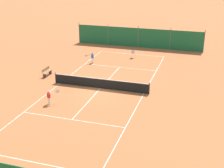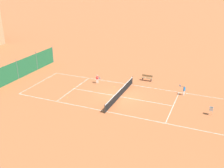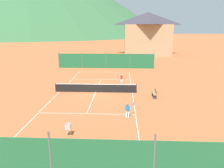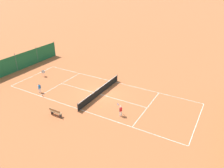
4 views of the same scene
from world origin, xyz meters
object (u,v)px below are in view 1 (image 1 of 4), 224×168
object	(u,v)px
player_far_service	(49,96)
tennis_ball_mid_court	(109,120)
player_far_baseline	(92,57)
courtside_bench	(47,72)
tennis_net	(100,83)
tennis_ball_by_net_right	(67,92)
ball_hopper	(133,52)
tennis_ball_service_box	(64,121)

from	to	relation	value
player_far_service	tennis_ball_mid_court	size ratio (longest dim) A/B	18.36
player_far_baseline	tennis_ball_mid_court	xyz separation A→B (m)	(-6.14, 12.76, -0.68)
tennis_ball_mid_court	courtside_bench	xyz separation A→B (m)	(9.04, -7.34, 0.42)
tennis_net	tennis_ball_mid_court	size ratio (longest dim) A/B	139.09
tennis_ball_by_net_right	ball_hopper	xyz separation A→B (m)	(-3.06, -12.20, 0.62)
player_far_service	ball_hopper	bearing A→B (deg)	-102.96
tennis_ball_service_box	player_far_baseline	bearing A→B (deg)	-77.67
tennis_ball_mid_court	courtside_bench	distance (m)	11.65
player_far_baseline	courtside_bench	world-z (taller)	player_far_baseline
player_far_service	tennis_ball_mid_court	bearing A→B (deg)	166.52
tennis_net	tennis_ball_mid_court	xyz separation A→B (m)	(-2.70, 5.76, -0.47)
player_far_baseline	tennis_ball_by_net_right	size ratio (longest dim) A/B	18.54
player_far_service	tennis_ball_service_box	world-z (taller)	player_far_service
player_far_baseline	ball_hopper	distance (m)	5.26
tennis_net	ball_hopper	bearing A→B (deg)	-93.05
tennis_net	ball_hopper	xyz separation A→B (m)	(-0.56, -10.40, 0.15)
player_far_service	courtside_bench	distance (m)	6.95
tennis_ball_mid_court	courtside_bench	bearing A→B (deg)	-39.06
tennis_ball_mid_court	tennis_ball_by_net_right	bearing A→B (deg)	-37.37
tennis_net	courtside_bench	world-z (taller)	tennis_net
player_far_baseline	courtside_bench	xyz separation A→B (m)	(2.90, 5.42, -0.26)
tennis_net	tennis_ball_by_net_right	size ratio (longest dim) A/B	139.09
tennis_ball_mid_court	ball_hopper	xyz separation A→B (m)	(2.14, -16.16, 0.62)
tennis_ball_service_box	tennis_ball_by_net_right	bearing A→B (deg)	-67.47
tennis_ball_by_net_right	ball_hopper	bearing A→B (deg)	-104.06
player_far_service	ball_hopper	distance (m)	15.22
player_far_service	courtside_bench	world-z (taller)	player_far_service
tennis_net	player_far_baseline	distance (m)	7.80
ball_hopper	courtside_bench	xyz separation A→B (m)	(6.90, 8.83, -0.20)
tennis_net	tennis_ball_by_net_right	world-z (taller)	tennis_net
ball_hopper	tennis_net	bearing A→B (deg)	86.95
tennis_ball_service_box	ball_hopper	size ratio (longest dim) A/B	0.07
player_far_service	tennis_ball_service_box	bearing A→B (deg)	136.06
tennis_ball_service_box	tennis_ball_by_net_right	distance (m)	5.38
ball_hopper	courtside_bench	distance (m)	11.21
courtside_bench	tennis_ball_service_box	bearing A→B (deg)	125.31
player_far_baseline	tennis_ball_mid_court	bearing A→B (deg)	115.71
player_far_service	tennis_ball_mid_court	distance (m)	5.75
courtside_bench	player_far_baseline	bearing A→B (deg)	-118.11
player_far_service	tennis_ball_service_box	xyz separation A→B (m)	(-2.42, 2.33, -0.68)
tennis_ball_by_net_right	courtside_bench	xyz separation A→B (m)	(3.84, -3.37, 0.42)
tennis_net	tennis_ball_by_net_right	distance (m)	3.11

